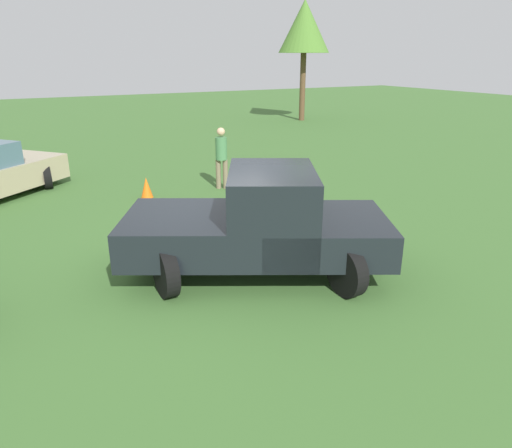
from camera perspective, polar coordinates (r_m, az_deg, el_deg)
name	(u,v)px	position (r m, az deg, el deg)	size (l,w,h in m)	color
ground_plane	(228,264)	(8.60, -3.41, -4.92)	(80.00, 80.00, 0.00)	#3D662D
pickup_truck	(263,221)	(7.93, 0.81, 0.32)	(3.80, 4.83, 1.82)	black
person_bystander	(221,155)	(13.30, -4.22, 8.39)	(0.44, 0.44, 1.72)	#7A6B51
tree_back_left	(304,27)	(28.14, 5.90, 22.65)	(2.83, 2.83, 6.47)	brown
traffic_cone	(147,188)	(12.86, -13.14, 4.33)	(0.32, 0.32, 0.55)	orange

